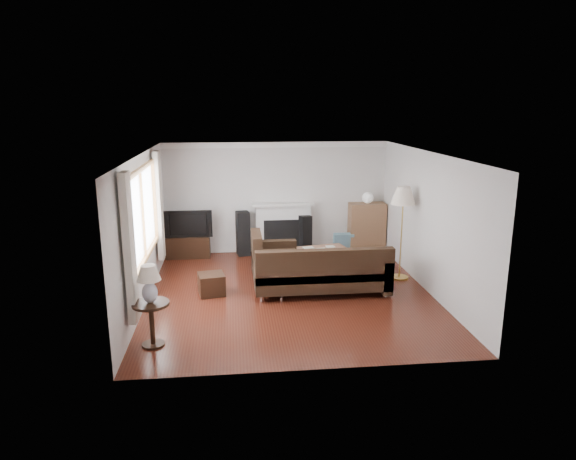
{
  "coord_description": "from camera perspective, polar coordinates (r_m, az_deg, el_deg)",
  "views": [
    {
      "loc": [
        -0.98,
        -8.64,
        3.32
      ],
      "look_at": [
        0.0,
        0.3,
        1.1
      ],
      "focal_mm": 32.0,
      "sensor_mm": 36.0,
      "label": 1
    }
  ],
  "objects": [
    {
      "name": "television",
      "position": [
        11.47,
        -10.97,
        0.8
      ],
      "size": [
        1.03,
        0.14,
        0.59
      ],
      "primitive_type": "imported",
      "color": "black",
      "rests_on": "tv_stand"
    },
    {
      "name": "speaker_left",
      "position": [
        11.53,
        -5.02,
        -0.38
      ],
      "size": [
        0.33,
        0.37,
        0.99
      ],
      "primitive_type": "cube",
      "rotation": [
        0.0,
        0.0,
        0.17
      ],
      "color": "black",
      "rests_on": "ground"
    },
    {
      "name": "fireplace",
      "position": [
        11.66,
        -0.52,
        0.26
      ],
      "size": [
        1.4,
        0.26,
        1.15
      ],
      "primitive_type": "cube",
      "color": "white",
      "rests_on": "room"
    },
    {
      "name": "tv_stand",
      "position": [
        11.6,
        -11.03,
        -1.79
      ],
      "size": [
        0.96,
        0.43,
        0.48
      ],
      "primitive_type": "cube",
      "color": "black",
      "rests_on": "ground"
    },
    {
      "name": "footstool",
      "position": [
        9.3,
        -8.49,
        -5.96
      ],
      "size": [
        0.52,
        0.52,
        0.38
      ],
      "primitive_type": "cube",
      "rotation": [
        0.0,
        0.0,
        0.18
      ],
      "color": "black",
      "rests_on": "ground"
    },
    {
      "name": "curtain_far",
      "position": [
        10.24,
        -14.13,
        2.64
      ],
      "size": [
        0.1,
        0.35,
        2.1
      ],
      "primitive_type": "cube",
      "color": "beige",
      "rests_on": "room"
    },
    {
      "name": "coffee_table",
      "position": [
        10.63,
        3.62,
        -3.16
      ],
      "size": [
        1.18,
        0.8,
        0.43
      ],
      "primitive_type": "cube",
      "rotation": [
        0.0,
        0.0,
        0.2
      ],
      "color": "brown",
      "rests_on": "ground"
    },
    {
      "name": "speaker_right",
      "position": [
        11.66,
        1.85,
        -0.46
      ],
      "size": [
        0.33,
        0.36,
        0.87
      ],
      "primitive_type": "cube",
      "rotation": [
        0.0,
        0.0,
        0.35
      ],
      "color": "black",
      "rests_on": "ground"
    },
    {
      "name": "side_table",
      "position": [
        7.54,
        -14.88,
        -10.07
      ],
      "size": [
        0.52,
        0.52,
        0.64
      ],
      "primitive_type": "cube",
      "color": "black",
      "rests_on": "ground"
    },
    {
      "name": "table_lamp",
      "position": [
        7.32,
        -15.16,
        -5.84
      ],
      "size": [
        0.33,
        0.33,
        0.53
      ],
      "primitive_type": "cube",
      "color": "silver",
      "rests_on": "side_table"
    },
    {
      "name": "window",
      "position": [
        8.75,
        -15.8,
        1.66
      ],
      "size": [
        0.12,
        2.74,
        1.54
      ],
      "primitive_type": "cube",
      "color": "#986838",
      "rests_on": "room"
    },
    {
      "name": "room",
      "position": [
        8.94,
        0.21,
        0.47
      ],
      "size": [
        5.1,
        5.6,
        2.54
      ],
      "color": "#491B10",
      "rests_on": "ground"
    },
    {
      "name": "globe_lamp",
      "position": [
        11.76,
        8.86,
        3.55
      ],
      "size": [
        0.25,
        0.25,
        0.25
      ],
      "primitive_type": "sphere",
      "color": "white",
      "rests_on": "bookshelf"
    },
    {
      "name": "sectional_sofa",
      "position": [
        9.24,
        3.73,
        -4.44
      ],
      "size": [
        2.61,
        1.91,
        0.84
      ],
      "primitive_type": "cube",
      "color": "black",
      "rests_on": "ground"
    },
    {
      "name": "bookshelf",
      "position": [
        11.9,
        8.73,
        0.3
      ],
      "size": [
        0.82,
        0.39,
        1.12
      ],
      "primitive_type": "cube",
      "color": "brown",
      "rests_on": "ground"
    },
    {
      "name": "floor_lamp",
      "position": [
        10.06,
        12.49,
        -0.36
      ],
      "size": [
        0.5,
        0.5,
        1.81
      ],
      "primitive_type": "cube",
      "rotation": [
        0.0,
        0.0,
        0.07
      ],
      "color": "gold",
      "rests_on": "ground"
    },
    {
      "name": "curtain_near",
      "position": [
        7.32,
        -17.22,
        -1.98
      ],
      "size": [
        0.1,
        0.35,
        2.1
      ],
      "primitive_type": "cube",
      "color": "beige",
      "rests_on": "room"
    }
  ]
}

